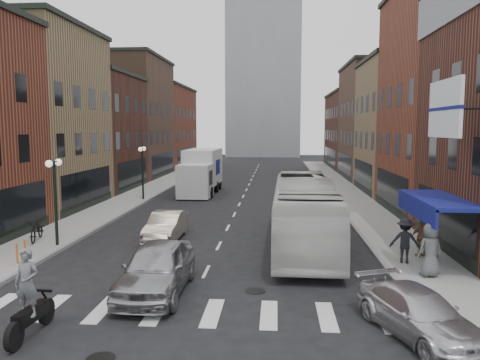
# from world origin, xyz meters

# --- Properties ---
(ground) EXTENTS (160.00, 160.00, 0.00)m
(ground) POSITION_xyz_m (0.00, 0.00, 0.00)
(ground) COLOR black
(ground) RESTS_ON ground
(sidewalk_left) EXTENTS (3.00, 74.00, 0.15)m
(sidewalk_left) POSITION_xyz_m (-8.50, 22.00, 0.07)
(sidewalk_left) COLOR gray
(sidewalk_left) RESTS_ON ground
(sidewalk_right) EXTENTS (3.00, 74.00, 0.15)m
(sidewalk_right) POSITION_xyz_m (8.50, 22.00, 0.07)
(sidewalk_right) COLOR gray
(sidewalk_right) RESTS_ON ground
(curb_left) EXTENTS (0.20, 74.00, 0.16)m
(curb_left) POSITION_xyz_m (-7.00, 22.00, 0.00)
(curb_left) COLOR gray
(curb_left) RESTS_ON ground
(curb_right) EXTENTS (0.20, 74.00, 0.16)m
(curb_right) POSITION_xyz_m (7.00, 22.00, 0.00)
(curb_right) COLOR gray
(curb_right) RESTS_ON ground
(crosswalk_stripes) EXTENTS (12.00, 2.20, 0.01)m
(crosswalk_stripes) POSITION_xyz_m (0.00, -3.00, 0.00)
(crosswalk_stripes) COLOR silver
(crosswalk_stripes) RESTS_ON ground
(bldg_left_mid_a) EXTENTS (10.30, 10.20, 12.30)m
(bldg_left_mid_a) POSITION_xyz_m (-14.99, 14.00, 6.15)
(bldg_left_mid_a) COLOR #937C51
(bldg_left_mid_a) RESTS_ON ground
(bldg_left_mid_b) EXTENTS (10.30, 10.20, 10.30)m
(bldg_left_mid_b) POSITION_xyz_m (-14.99, 24.00, 5.15)
(bldg_left_mid_b) COLOR #422117
(bldg_left_mid_b) RESTS_ON ground
(bldg_left_far_a) EXTENTS (10.30, 12.20, 13.30)m
(bldg_left_far_a) POSITION_xyz_m (-14.99, 35.00, 6.65)
(bldg_left_far_a) COLOR brown
(bldg_left_far_a) RESTS_ON ground
(bldg_left_far_b) EXTENTS (10.30, 16.20, 11.30)m
(bldg_left_far_b) POSITION_xyz_m (-14.99, 49.00, 5.65)
(bldg_left_far_b) COLOR brown
(bldg_left_far_b) RESTS_ON ground
(bldg_right_mid_a) EXTENTS (10.30, 10.20, 14.30)m
(bldg_right_mid_a) POSITION_xyz_m (15.00, 14.00, 7.15)
(bldg_right_mid_a) COLOR brown
(bldg_right_mid_a) RESTS_ON ground
(bldg_right_mid_b) EXTENTS (10.30, 10.20, 11.30)m
(bldg_right_mid_b) POSITION_xyz_m (14.99, 24.00, 5.65)
(bldg_right_mid_b) COLOR #937C51
(bldg_right_mid_b) RESTS_ON ground
(bldg_right_far_a) EXTENTS (10.30, 12.20, 12.30)m
(bldg_right_far_a) POSITION_xyz_m (14.99, 35.00, 6.15)
(bldg_right_far_a) COLOR brown
(bldg_right_far_a) RESTS_ON ground
(bldg_right_far_b) EXTENTS (10.30, 16.20, 10.30)m
(bldg_right_far_b) POSITION_xyz_m (14.99, 49.00, 5.15)
(bldg_right_far_b) COLOR #422117
(bldg_right_far_b) RESTS_ON ground
(awning_blue) EXTENTS (1.80, 5.00, 0.78)m
(awning_blue) POSITION_xyz_m (8.93, 2.50, 2.63)
(awning_blue) COLOR navy
(awning_blue) RESTS_ON ground
(billboard_sign) EXTENTS (1.52, 3.00, 3.70)m
(billboard_sign) POSITION_xyz_m (8.59, 0.50, 6.13)
(billboard_sign) COLOR black
(billboard_sign) RESTS_ON ground
(distant_tower) EXTENTS (14.00, 14.00, 50.00)m
(distant_tower) POSITION_xyz_m (0.00, 78.00, 25.00)
(distant_tower) COLOR #9399A0
(distant_tower) RESTS_ON ground
(streetlamp_near) EXTENTS (0.32, 1.22, 4.11)m
(streetlamp_near) POSITION_xyz_m (-7.40, 4.00, 2.91)
(streetlamp_near) COLOR black
(streetlamp_near) RESTS_ON ground
(streetlamp_far) EXTENTS (0.32, 1.22, 4.11)m
(streetlamp_far) POSITION_xyz_m (-7.40, 18.00, 2.91)
(streetlamp_far) COLOR black
(streetlamp_far) RESTS_ON ground
(bike_rack) EXTENTS (0.08, 0.68, 0.80)m
(bike_rack) POSITION_xyz_m (-7.60, 1.30, 0.55)
(bike_rack) COLOR #D8590C
(bike_rack) RESTS_ON sidewalk_left
(box_truck) EXTENTS (2.77, 8.53, 3.68)m
(box_truck) POSITION_xyz_m (-3.68, 22.40, 1.82)
(box_truck) COLOR silver
(box_truck) RESTS_ON ground
(motorcycle_rider) EXTENTS (0.69, 2.37, 2.42)m
(motorcycle_rider) POSITION_xyz_m (-3.80, -5.00, 1.13)
(motorcycle_rider) COLOR black
(motorcycle_rider) RESTS_ON ground
(transit_bus) EXTENTS (2.94, 11.63, 3.22)m
(transit_bus) POSITION_xyz_m (3.99, 5.23, 1.61)
(transit_bus) COLOR silver
(transit_bus) RESTS_ON ground
(sedan_left_near) EXTENTS (2.03, 5.03, 1.71)m
(sedan_left_near) POSITION_xyz_m (-1.30, -1.42, 0.86)
(sedan_left_near) COLOR #A7A7AB
(sedan_left_near) RESTS_ON ground
(sedan_left_far) EXTENTS (1.50, 4.20, 1.38)m
(sedan_left_far) POSITION_xyz_m (-2.75, 6.00, 0.69)
(sedan_left_far) COLOR #C4B39F
(sedan_left_far) RESTS_ON ground
(curb_car) EXTENTS (3.13, 4.60, 1.24)m
(curb_car) POSITION_xyz_m (6.50, -4.10, 0.62)
(curb_car) COLOR silver
(curb_car) RESTS_ON ground
(parked_bicycle) EXTENTS (1.14, 2.07, 1.03)m
(parked_bicycle) POSITION_xyz_m (-8.75, 4.75, 0.67)
(parked_bicycle) COLOR black
(parked_bicycle) RESTS_ON sidewalk_left
(ped_right_a) EXTENTS (1.28, 0.87, 1.81)m
(ped_right_a) POSITION_xyz_m (7.84, 2.34, 1.06)
(ped_right_a) COLOR black
(ped_right_a) RESTS_ON sidewalk_right
(ped_right_b) EXTENTS (1.10, 0.74, 1.72)m
(ped_right_b) POSITION_xyz_m (8.78, 3.25, 1.01)
(ped_right_b) COLOR #976F4C
(ped_right_b) RESTS_ON sidewalk_right
(ped_right_c) EXTENTS (1.10, 0.88, 1.96)m
(ped_right_c) POSITION_xyz_m (8.27, 0.63, 1.13)
(ped_right_c) COLOR #525659
(ped_right_c) RESTS_ON sidewalk_right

